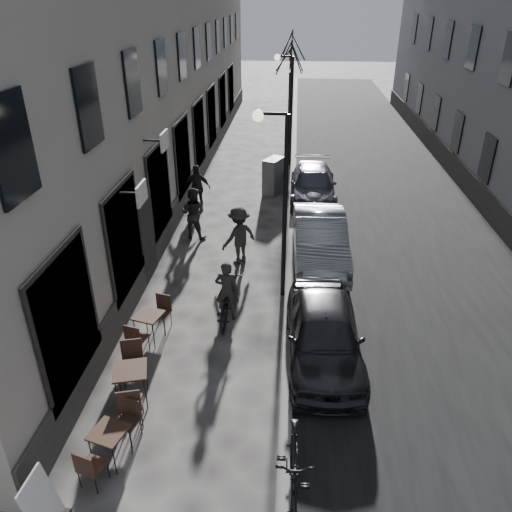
# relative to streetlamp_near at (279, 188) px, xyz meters

# --- Properties ---
(ground) EXTENTS (120.00, 120.00, 0.00)m
(ground) POSITION_rel_streetlamp_near_xyz_m (0.17, -6.00, -3.16)
(ground) COLOR #373432
(ground) RESTS_ON ground
(road) EXTENTS (7.30, 60.00, 0.00)m
(road) POSITION_rel_streetlamp_near_xyz_m (4.02, 10.00, -3.16)
(road) COLOR black
(road) RESTS_ON ground
(kerb) EXTENTS (0.25, 60.00, 0.12)m
(kerb) POSITION_rel_streetlamp_near_xyz_m (0.37, 10.00, -3.10)
(kerb) COLOR slate
(kerb) RESTS_ON ground
(streetlamp_near) EXTENTS (0.90, 0.28, 5.09)m
(streetlamp_near) POSITION_rel_streetlamp_near_xyz_m (0.00, 0.00, 0.00)
(streetlamp_near) COLOR black
(streetlamp_near) RESTS_ON ground
(streetlamp_far) EXTENTS (0.90, 0.28, 5.09)m
(streetlamp_far) POSITION_rel_streetlamp_near_xyz_m (0.00, 12.00, 0.00)
(streetlamp_far) COLOR black
(streetlamp_far) RESTS_ON ground
(tree_near) EXTENTS (2.40, 2.40, 5.70)m
(tree_near) POSITION_rel_streetlamp_near_xyz_m (0.07, 15.00, 1.50)
(tree_near) COLOR black
(tree_near) RESTS_ON ground
(tree_far) EXTENTS (2.40, 2.40, 5.70)m
(tree_far) POSITION_rel_streetlamp_near_xyz_m (0.07, 21.00, 1.50)
(tree_far) COLOR black
(tree_far) RESTS_ON ground
(bistro_set_a) EXTENTS (0.79, 1.49, 0.85)m
(bistro_set_a) POSITION_rel_streetlamp_near_xyz_m (-2.73, -5.85, -2.72)
(bistro_set_a) COLOR black
(bistro_set_a) RESTS_ON ground
(bistro_set_b) EXTENTS (0.86, 1.70, 0.97)m
(bistro_set_b) POSITION_rel_streetlamp_near_xyz_m (-2.79, -4.36, -2.66)
(bistro_set_b) COLOR black
(bistro_set_b) RESTS_ON ground
(bistro_set_c) EXTENTS (0.80, 1.55, 0.88)m
(bistro_set_c) POSITION_rel_streetlamp_near_xyz_m (-2.97, -2.32, -2.71)
(bistro_set_c) COLOR black
(bistro_set_c) RESTS_ON ground
(sign_board) EXTENTS (0.41, 0.65, 1.10)m
(sign_board) POSITION_rel_streetlamp_near_xyz_m (-3.33, -7.19, -2.72)
(sign_board) COLOR black
(sign_board) RESTS_ON ground
(utility_cabinet) EXTENTS (0.92, 1.15, 1.52)m
(utility_cabinet) POSITION_rel_streetlamp_near_xyz_m (-0.45, 7.92, -2.40)
(utility_cabinet) COLOR slate
(utility_cabinet) RESTS_ON ground
(bicycle) EXTENTS (0.76, 1.96, 1.01)m
(bicycle) POSITION_rel_streetlamp_near_xyz_m (-1.22, -1.25, -2.65)
(bicycle) COLOR black
(bicycle) RESTS_ON ground
(cyclist_rider) EXTENTS (0.62, 0.42, 1.66)m
(cyclist_rider) POSITION_rel_streetlamp_near_xyz_m (-1.22, -1.25, -2.33)
(cyclist_rider) COLOR #2A2724
(cyclist_rider) RESTS_ON ground
(pedestrian_near) EXTENTS (1.00, 0.85, 1.80)m
(pedestrian_near) POSITION_rel_streetlamp_near_xyz_m (-2.98, 3.49, -2.26)
(pedestrian_near) COLOR #282522
(pedestrian_near) RESTS_ON ground
(pedestrian_mid) EXTENTS (1.35, 1.31, 1.85)m
(pedestrian_mid) POSITION_rel_streetlamp_near_xyz_m (-1.24, 1.81, -2.24)
(pedestrian_mid) COLOR #292723
(pedestrian_mid) RESTS_ON ground
(pedestrian_far) EXTENTS (1.07, 0.47, 1.80)m
(pedestrian_far) POSITION_rel_streetlamp_near_xyz_m (-3.31, 5.94, -2.26)
(pedestrian_far) COLOR black
(pedestrian_far) RESTS_ON ground
(car_near) EXTENTS (1.84, 4.20, 1.41)m
(car_near) POSITION_rel_streetlamp_near_xyz_m (1.17, -2.67, -2.46)
(car_near) COLOR black
(car_near) RESTS_ON ground
(car_mid) EXTENTS (1.72, 4.55, 1.48)m
(car_mid) POSITION_rel_streetlamp_near_xyz_m (1.25, 2.14, -2.42)
(car_mid) COLOR #919298
(car_mid) RESTS_ON ground
(car_far) EXTENTS (1.82, 4.45, 1.29)m
(car_far) POSITION_rel_streetlamp_near_xyz_m (1.17, 7.34, -2.51)
(car_far) COLOR #3F404A
(car_far) RESTS_ON ground
(moped) EXTENTS (0.64, 2.13, 1.27)m
(moped) POSITION_rel_streetlamp_near_xyz_m (0.52, -6.30, -2.53)
(moped) COLOR black
(moped) RESTS_ON ground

